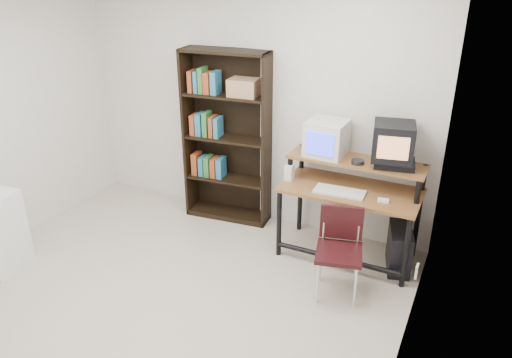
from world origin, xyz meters
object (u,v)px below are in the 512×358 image
at_px(crt_tv, 393,141).
at_px(school_chair, 340,243).
at_px(crt_monitor, 327,138).
at_px(pc_tower, 399,249).
at_px(bookshelf, 228,136).
at_px(computer_desk, 351,191).

height_order(crt_tv, school_chair, crt_tv).
distance_m(crt_monitor, pc_tower, 1.26).
bearing_deg(school_chair, pc_tower, 39.99).
bearing_deg(crt_monitor, bookshelf, 176.45).
bearing_deg(crt_tv, crt_monitor, 165.96).
bearing_deg(crt_tv, pc_tower, -43.85).
relative_size(crt_monitor, pc_tower, 0.87).
relative_size(crt_tv, school_chair, 0.54).
xyz_separation_m(pc_tower, school_chair, (-0.43, -0.59, 0.27)).
height_order(crt_monitor, crt_tv, crt_tv).
bearing_deg(bookshelf, school_chair, -34.19).
distance_m(computer_desk, crt_monitor, 0.56).
height_order(computer_desk, bookshelf, bookshelf).
distance_m(crt_monitor, school_chair, 1.07).
bearing_deg(computer_desk, crt_monitor, 158.02).
distance_m(computer_desk, school_chair, 0.65).
bearing_deg(pc_tower, school_chair, -140.72).
bearing_deg(crt_monitor, computer_desk, -20.35).
relative_size(crt_monitor, school_chair, 0.50).
height_order(crt_tv, bookshelf, bookshelf).
height_order(computer_desk, school_chair, computer_desk).
bearing_deg(crt_tv, computer_desk, -173.99).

